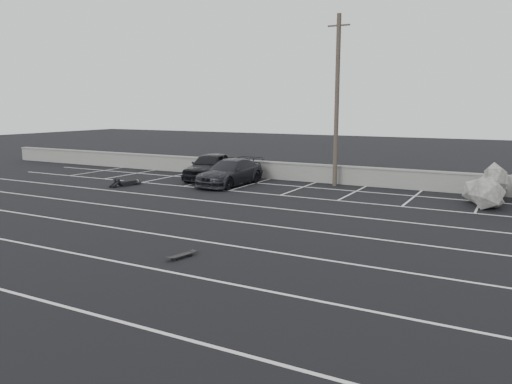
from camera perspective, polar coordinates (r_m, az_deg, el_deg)
The scene contains 9 objects.
ground at distance 18.16m, azimuth -12.55°, elevation -4.54°, with size 120.00×120.00×0.00m, color black.
seawall at distance 29.87m, azimuth 5.21°, elevation 2.31°, with size 50.00×0.45×1.06m.
stall_lines at distance 21.63m, azimuth -5.08°, elevation -2.02°, with size 36.00×20.05×0.01m.
car_left at distance 30.40m, azimuth -5.24°, elevation 2.96°, with size 1.93×4.81×1.64m, color black.
car_right at distance 28.23m, azimuth -2.98°, elevation 2.27°, with size 2.03×4.99×1.45m, color black.
utility_pole at distance 28.01m, azimuth 9.23°, elevation 10.24°, with size 1.24×0.25×9.27m.
trash_bin at distance 26.30m, azimuth 24.52°, elevation 0.27°, with size 0.72×0.72×0.93m.
person at distance 29.13m, azimuth -14.24°, elevation 1.27°, with size 1.32×2.62×0.50m, color black, non-canonical shape.
skateboard at distance 14.98m, azimuth -8.49°, elevation -7.17°, with size 0.40×0.87×0.10m.
Camera 1 is at (11.61, -13.24, 4.43)m, focal length 35.00 mm.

